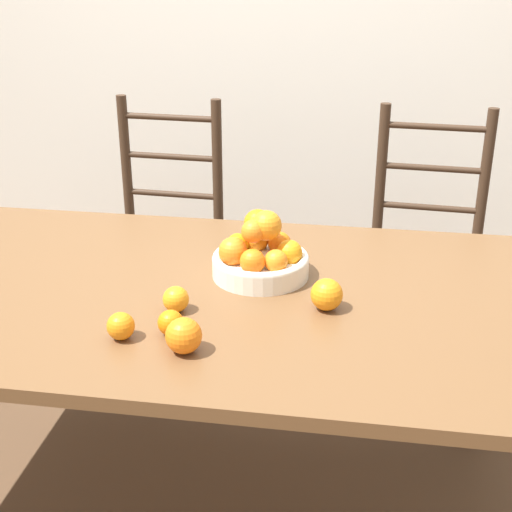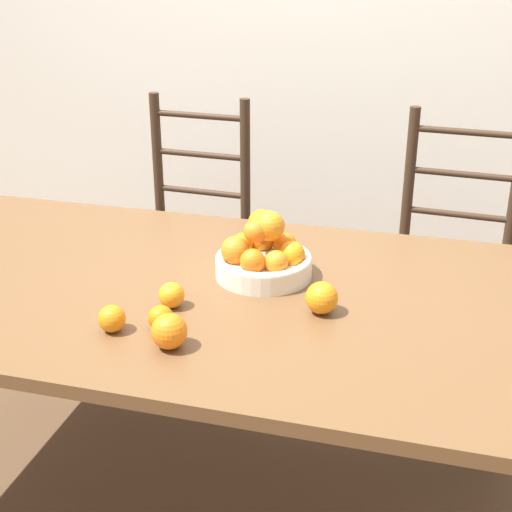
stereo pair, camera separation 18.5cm
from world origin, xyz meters
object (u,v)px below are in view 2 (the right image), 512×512
(orange_loose_0, at_px, (161,318))
(orange_loose_2, at_px, (169,331))
(chair_right, at_px, (450,266))
(fruit_bowl, at_px, (263,255))
(orange_loose_1, at_px, (322,298))
(orange_loose_3, at_px, (112,319))
(orange_loose_4, at_px, (170,295))
(chair_left, at_px, (190,238))

(orange_loose_0, relative_size, orange_loose_2, 0.74)
(orange_loose_0, bearing_deg, chair_right, 58.96)
(fruit_bowl, xyz_separation_m, orange_loose_2, (-0.11, -0.43, -0.02))
(orange_loose_1, xyz_separation_m, chair_right, (0.32, 0.92, -0.28))
(orange_loose_1, height_order, orange_loose_3, orange_loose_1)
(orange_loose_1, xyz_separation_m, orange_loose_3, (-0.46, -0.22, -0.01))
(orange_loose_0, bearing_deg, orange_loose_3, -161.11)
(orange_loose_2, relative_size, orange_loose_4, 1.26)
(fruit_bowl, xyz_separation_m, orange_loose_4, (-0.18, -0.24, -0.03))
(orange_loose_4, bearing_deg, orange_loose_0, -79.24)
(orange_loose_2, height_order, chair_right, chair_right)
(fruit_bowl, xyz_separation_m, orange_loose_0, (-0.16, -0.35, -0.03))
(orange_loose_2, bearing_deg, orange_loose_3, 167.67)
(orange_loose_1, xyz_separation_m, orange_loose_2, (-0.30, -0.25, 0.00))
(orange_loose_4, height_order, chair_left, chair_left)
(fruit_bowl, distance_m, orange_loose_0, 0.39)
(orange_loose_1, bearing_deg, orange_loose_3, -154.30)
(orange_loose_2, distance_m, chair_right, 1.36)
(orange_loose_1, distance_m, chair_left, 1.19)
(chair_right, bearing_deg, orange_loose_1, -105.09)
(orange_loose_2, xyz_separation_m, orange_loose_4, (-0.07, 0.19, -0.01))
(orange_loose_2, bearing_deg, orange_loose_4, 111.12)
(orange_loose_1, relative_size, chair_left, 0.08)
(orange_loose_2, xyz_separation_m, chair_right, (0.62, 1.18, -0.28))
(orange_loose_1, xyz_separation_m, chair_left, (-0.69, 0.92, -0.28))
(orange_loose_1, relative_size, orange_loose_2, 0.98)
(chair_left, bearing_deg, orange_loose_4, -68.91)
(orange_loose_3, xyz_separation_m, orange_loose_4, (0.09, 0.15, 0.00))
(orange_loose_4, distance_m, chair_left, 1.08)
(orange_loose_0, bearing_deg, fruit_bowl, 66.15)
(chair_right, bearing_deg, fruit_bowl, -120.29)
(chair_left, xyz_separation_m, chair_right, (1.01, -0.00, 0.00))
(orange_loose_0, height_order, chair_right, chair_right)
(orange_loose_0, bearing_deg, orange_loose_4, 100.76)
(orange_loose_3, distance_m, chair_left, 1.20)
(chair_left, bearing_deg, orange_loose_0, -69.64)
(fruit_bowl, distance_m, orange_loose_3, 0.47)
(orange_loose_1, relative_size, orange_loose_4, 1.24)
(orange_loose_0, xyz_separation_m, orange_loose_2, (0.05, -0.07, 0.01))
(orange_loose_2, distance_m, chair_left, 1.27)
(orange_loose_2, relative_size, chair_left, 0.08)
(fruit_bowl, relative_size, orange_loose_1, 3.26)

